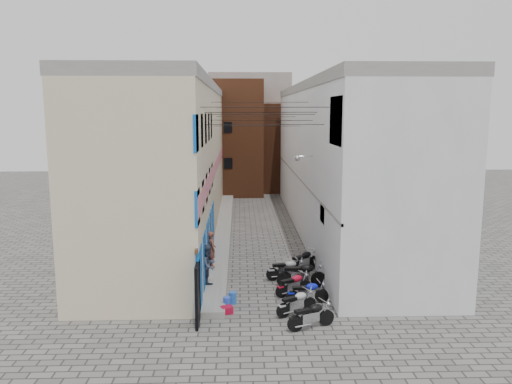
{
  "coord_description": "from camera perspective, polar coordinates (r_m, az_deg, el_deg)",
  "views": [
    {
      "loc": [
        -1.04,
        -16.91,
        7.36
      ],
      "look_at": [
        -0.16,
        9.84,
        3.0
      ],
      "focal_mm": 35.0,
      "sensor_mm": 36.0,
      "label": 1
    }
  ],
  "objects": [
    {
      "name": "motorcycle_f",
      "position": [
        22.2,
        3.49,
        -8.71
      ],
      "size": [
        1.87,
        0.82,
        1.05
      ],
      "primitive_type": null,
      "rotation": [
        0.0,
        0.0,
        -1.43
      ],
      "color": "#9C9DA0",
      "rests_on": "ground"
    },
    {
      "name": "building_left",
      "position": [
        30.26,
        -9.38,
        3.7
      ],
      "size": [
        5.1,
        27.0,
        9.0
      ],
      "color": "beige",
      "rests_on": "ground"
    },
    {
      "name": "overhead_wires",
      "position": [
        24.58,
        0.54,
        8.7
      ],
      "size": [
        5.8,
        13.02,
        1.32
      ],
      "color": "black",
      "rests_on": "ground"
    },
    {
      "name": "building_far_brick_right",
      "position": [
        47.21,
        3.04,
        5.16
      ],
      "size": [
        5.0,
        6.0,
        8.0
      ],
      "primitive_type": "cube",
      "color": "brown",
      "rests_on": "ground"
    },
    {
      "name": "building_far_concrete",
      "position": [
        50.96,
        -0.73,
        7.16
      ],
      "size": [
        8.0,
        5.0,
        11.0
      ],
      "primitive_type": "cube",
      "color": "gray",
      "rests_on": "ground"
    },
    {
      "name": "motorcycle_c",
      "position": [
        19.7,
        5.88,
        -11.21
      ],
      "size": [
        1.75,
        0.73,
        0.98
      ],
      "primitive_type": null,
      "rotation": [
        0.0,
        0.0,
        -1.45
      ],
      "color": "#0D19C4",
      "rests_on": "ground"
    },
    {
      "name": "ground",
      "position": [
        18.48,
        1.55,
        -14.23
      ],
      "size": [
        90.0,
        90.0,
        0.0
      ],
      "primitive_type": "plane",
      "color": "#5C5A57",
      "rests_on": "ground"
    },
    {
      "name": "building_right",
      "position": [
        30.65,
        9.5,
        3.78
      ],
      "size": [
        5.94,
        26.0,
        9.0
      ],
      "color": "silver",
      "rests_on": "ground"
    },
    {
      "name": "person_b",
      "position": [
        20.68,
        -5.49,
        -8.34
      ],
      "size": [
        1.0,
        1.07,
        1.75
      ],
      "primitive_type": "imported",
      "rotation": [
        0.0,
        0.0,
        1.04
      ],
      "color": "#373F53",
      "rests_on": "plinth"
    },
    {
      "name": "far_shopfront",
      "position": [
        42.58,
        -0.47,
        0.93
      ],
      "size": [
        2.0,
        0.3,
        2.4
      ],
      "primitive_type": "cube",
      "color": "black",
      "rests_on": "ground"
    },
    {
      "name": "person_a",
      "position": [
        23.1,
        -5.1,
        -6.53
      ],
      "size": [
        0.58,
        0.71,
        1.69
      ],
      "primitive_type": "imported",
      "rotation": [
        0.0,
        0.0,
        1.89
      ],
      "color": "brown",
      "rests_on": "plinth"
    },
    {
      "name": "motorcycle_b",
      "position": [
        18.67,
        4.65,
        -12.37
      ],
      "size": [
        1.75,
        1.3,
        0.98
      ],
      "primitive_type": null,
      "rotation": [
        0.0,
        0.0,
        -1.06
      ],
      "color": "#B0B1B5",
      "rests_on": "ground"
    },
    {
      "name": "building_far_brick_left",
      "position": [
        44.99,
        -3.13,
        6.23
      ],
      "size": [
        6.0,
        6.0,
        10.0
      ],
      "primitive_type": "cube",
      "color": "brown",
      "rests_on": "ground"
    },
    {
      "name": "water_jug_far",
      "position": [
        19.7,
        -2.68,
        -11.99
      ],
      "size": [
        0.3,
        0.3,
        0.46
      ],
      "primitive_type": "cylinder",
      "rotation": [
        0.0,
        0.0,
        0.02
      ],
      "color": "blue",
      "rests_on": "ground"
    },
    {
      "name": "red_crate",
      "position": [
        18.86,
        -3.38,
        -13.3
      ],
      "size": [
        0.51,
        0.45,
        0.27
      ],
      "primitive_type": "cube",
      "rotation": [
        0.0,
        0.0,
        0.36
      ],
      "color": "#A40B2A",
      "rests_on": "ground"
    },
    {
      "name": "motorcycle_a",
      "position": [
        17.6,
        6.32,
        -13.7
      ],
      "size": [
        1.86,
        1.19,
        1.03
      ],
      "primitive_type": null,
      "rotation": [
        0.0,
        0.0,
        -1.19
      ],
      "color": "black",
      "rests_on": "ground"
    },
    {
      "name": "motorcycle_e",
      "position": [
        21.35,
        5.23,
        -9.22
      ],
      "size": [
        2.14,
        0.78,
        1.22
      ],
      "primitive_type": null,
      "rotation": [
        0.0,
        0.0,
        -1.62
      ],
      "color": "black",
      "rests_on": "ground"
    },
    {
      "name": "motorcycle_g",
      "position": [
        23.43,
        5.45,
        -7.71
      ],
      "size": [
        1.82,
        1.65,
        1.08
      ],
      "primitive_type": null,
      "rotation": [
        0.0,
        0.0,
        -0.88
      ],
      "color": "black",
      "rests_on": "ground"
    },
    {
      "name": "water_jug_near",
      "position": [
        19.22,
        -3.35,
        -12.54
      ],
      "size": [
        0.36,
        0.36,
        0.46
      ],
      "primitive_type": "cylinder",
      "rotation": [
        0.0,
        0.0,
        0.29
      ],
      "color": "blue",
      "rests_on": "ground"
    },
    {
      "name": "motorcycle_d",
      "position": [
        20.5,
        4.3,
        -10.36
      ],
      "size": [
        1.72,
        1.3,
        0.97
      ],
      "primitive_type": null,
      "rotation": [
        0.0,
        0.0,
        -1.05
      ],
      "color": "#B80D27",
      "rests_on": "ground"
    },
    {
      "name": "plinth",
      "position": [
        30.79,
        -3.73,
        -4.36
      ],
      "size": [
        0.9,
        26.0,
        0.25
      ],
      "primitive_type": "cube",
      "color": "gray",
      "rests_on": "ground"
    }
  ]
}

